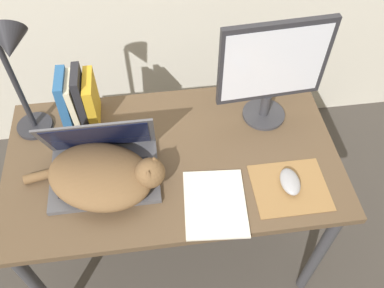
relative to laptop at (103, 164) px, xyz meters
name	(u,v)px	position (x,y,z in m)	size (l,w,h in m)	color
desk	(173,169)	(0.23, 0.04, -0.13)	(1.17, 0.66, 0.70)	brown
laptop	(103,164)	(0.00, 0.00, 0.00)	(0.36, 0.26, 0.25)	#4C4C51
cat	(104,176)	(0.01, -0.05, 0.01)	(0.47, 0.38, 0.13)	brown
external_monitor	(273,70)	(0.60, 0.19, 0.18)	(0.38, 0.16, 0.42)	#333338
mousepad	(290,187)	(0.61, -0.15, -0.05)	(0.25, 0.21, 0.00)	olive
computer_mouse	(290,182)	(0.61, -0.13, -0.03)	(0.06, 0.11, 0.03)	#99999E
book_row	(78,99)	(-0.08, 0.26, 0.05)	(0.13, 0.15, 0.22)	#285B93
desk_lamp	(15,64)	(-0.22, 0.21, 0.28)	(0.17, 0.17, 0.48)	#28282D
notepad	(215,203)	(0.35, -0.17, -0.04)	(0.22, 0.27, 0.01)	silver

